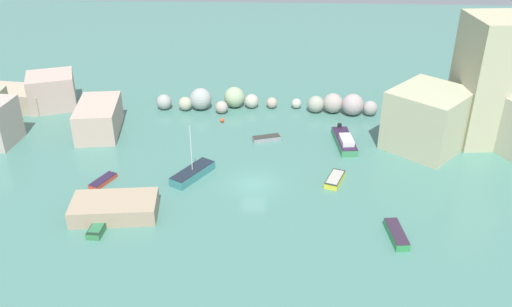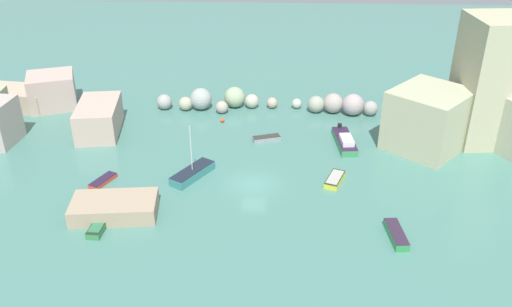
# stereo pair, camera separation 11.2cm
# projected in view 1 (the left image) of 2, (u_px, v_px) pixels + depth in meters

# --- Properties ---
(cove_water) EXTENTS (160.00, 160.00, 0.00)m
(cove_water) POSITION_uv_depth(u_px,v_px,m) (254.00, 184.00, 53.57)
(cove_water) COLOR #487D70
(cove_water) RESTS_ON ground
(cliff_headland_left) EXTENTS (21.91, 16.64, 5.07)m
(cliff_headland_left) POSITION_uv_depth(u_px,v_px,m) (14.00, 109.00, 64.79)
(cliff_headland_left) COLOR #BCA093
(cliff_headland_left) RESTS_ON ground
(cliff_headland_right) EXTENTS (22.14, 15.50, 14.08)m
(cliff_headland_right) POSITION_uv_depth(u_px,v_px,m) (503.00, 99.00, 60.79)
(cliff_headland_right) COLOR #B3B38E
(cliff_headland_right) RESTS_ON ground
(rock_breakwater) EXTENTS (33.39, 4.41, 2.80)m
(rock_breakwater) POSITION_uv_depth(u_px,v_px,m) (286.00, 102.00, 68.88)
(rock_breakwater) COLOR #9C9D98
(rock_breakwater) RESTS_ON ground
(stone_dock) EXTENTS (8.00, 5.00, 1.55)m
(stone_dock) POSITION_uv_depth(u_px,v_px,m) (115.00, 208.00, 48.47)
(stone_dock) COLOR tan
(stone_dock) RESTS_ON ground
(channel_buoy) EXTENTS (0.53, 0.53, 0.53)m
(channel_buoy) POSITION_uv_depth(u_px,v_px,m) (222.00, 120.00, 66.29)
(channel_buoy) COLOR #E04C28
(channel_buoy) RESTS_ON cove_water
(moored_boat_0) EXTENTS (4.14, 5.42, 5.75)m
(moored_boat_0) POSITION_uv_depth(u_px,v_px,m) (193.00, 173.00, 54.49)
(moored_boat_0) COLOR teal
(moored_boat_0) RESTS_ON cove_water
(moored_boat_1) EXTENTS (1.38, 4.44, 0.62)m
(moored_boat_1) POSITION_uv_depth(u_px,v_px,m) (101.00, 222.00, 47.24)
(moored_boat_1) COLOR #377D49
(moored_boat_1) RESTS_ON cove_water
(moored_boat_2) EXTENTS (2.49, 6.37, 1.36)m
(moored_boat_2) POSITION_uv_depth(u_px,v_px,m) (345.00, 141.00, 60.76)
(moored_boat_2) COLOR #398854
(moored_boat_2) RESTS_ON cove_water
(moored_boat_3) EXTENTS (2.39, 3.63, 0.58)m
(moored_boat_3) POSITION_uv_depth(u_px,v_px,m) (335.00, 179.00, 53.79)
(moored_boat_3) COLOR yellow
(moored_boat_3) RESTS_ON cove_water
(moored_boat_4) EXTENTS (3.31, 1.96, 0.55)m
(moored_boat_4) POSITION_uv_depth(u_px,v_px,m) (266.00, 138.00, 61.86)
(moored_boat_4) COLOR gray
(moored_boat_4) RESTS_ON cove_water
(moored_boat_5) EXTENTS (2.23, 3.31, 0.45)m
(moored_boat_5) POSITION_uv_depth(u_px,v_px,m) (103.00, 181.00, 53.66)
(moored_boat_5) COLOR red
(moored_boat_5) RESTS_ON cove_water
(moored_boat_6) EXTENTS (1.60, 4.05, 0.71)m
(moored_boat_6) POSITION_uv_depth(u_px,v_px,m) (396.00, 234.00, 45.69)
(moored_boat_6) COLOR #308D4A
(moored_boat_6) RESTS_ON cove_water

